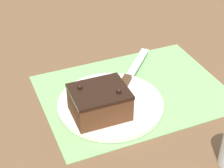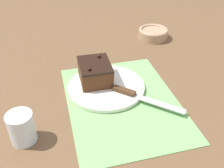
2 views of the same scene
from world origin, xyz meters
name	(u,v)px [view 1 (image 1 of 2)]	position (x,y,z in m)	size (l,w,h in m)	color
ground_plane	(133,92)	(0.00, 0.00, 0.00)	(3.00, 3.00, 0.00)	brown
placemat_woven	(133,92)	(0.00, 0.00, 0.00)	(0.46, 0.34, 0.00)	#7AB266
cake_plate	(110,104)	(-0.08, -0.03, 0.01)	(0.25, 0.25, 0.01)	white
chocolate_cake	(100,102)	(-0.12, -0.06, 0.05)	(0.13, 0.11, 0.08)	#512D19
serving_knife	(128,77)	(0.00, 0.04, 0.02)	(0.18, 0.19, 0.01)	#472D19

